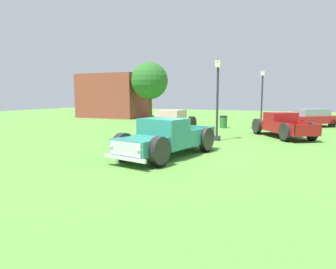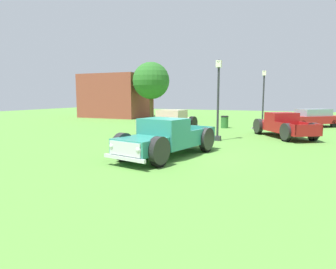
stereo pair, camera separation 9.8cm
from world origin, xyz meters
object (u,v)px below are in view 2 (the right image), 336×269
Objects in this scene: pickup_truck_behind_left at (172,122)px; lamp_post_near at (263,98)px; oak_tree_west at (151,81)px; pickup_truck_behind_right at (281,125)px; sedan_distant_a at (312,118)px; pickup_truck_foreground at (163,139)px; trash_can at (225,122)px; lamp_post_far at (218,99)px.

pickup_truck_behind_left is 8.19m from lamp_post_near.
pickup_truck_behind_right is at bearing -33.00° from oak_tree_west.
oak_tree_west reaches higher than sedan_distant_a.
pickup_truck_foreground reaches higher than trash_can.
oak_tree_west is (-8.92, 5.06, 3.55)m from trash_can.
lamp_post_far reaches higher than trash_can.
trash_can is (2.50, 4.55, -0.27)m from pickup_truck_behind_left.
pickup_truck_behind_left is 12.01m from oak_tree_west.
oak_tree_west is (-9.17, 17.09, 3.28)m from pickup_truck_foreground.
lamp_post_near is (-3.58, -1.84, 1.58)m from sedan_distant_a.
trash_can is at bearing 99.59° from lamp_post_far.
pickup_truck_behind_left is at bearing -56.23° from oak_tree_west.
sedan_distant_a is at bearing 27.25° from lamp_post_near.
pickup_truck_foreground reaches higher than sedan_distant_a.
lamp_post_far is (0.86, 5.43, 1.58)m from pickup_truck_foreground.
pickup_truck_behind_right is 1.11× the size of lamp_post_near.
lamp_post_near is at bearing 31.72° from trash_can.
sedan_distant_a is 4.33m from lamp_post_near.
pickup_truck_foreground is 5.72m from lamp_post_far.
pickup_truck_foreground reaches higher than pickup_truck_behind_right.
pickup_truck_behind_right is 16.05m from oak_tree_west.
pickup_truck_behind_left is at bearing -137.35° from sedan_distant_a.
lamp_post_far reaches higher than pickup_truck_foreground.
pickup_truck_foreground is 1.22× the size of lamp_post_far.
sedan_distant_a is at bearing 42.65° from pickup_truck_behind_left.
trash_can is at bearing 91.20° from pickup_truck_foreground.
pickup_truck_behind_left reaches higher than sedan_distant_a.
pickup_truck_behind_left is 1.07× the size of pickup_truck_behind_right.
lamp_post_near is at bearing 79.56° from lamp_post_far.
lamp_post_far is at bearing -100.44° from lamp_post_near.
lamp_post_far is 6.95m from trash_can.
sedan_distant_a is 15.56m from oak_tree_west.
sedan_distant_a is at bearing 29.19° from trash_can.
oak_tree_west reaches higher than trash_can.
pickup_truck_foreground is 0.91× the size of oak_tree_west.
pickup_truck_behind_left reaches higher than trash_can.
pickup_truck_behind_right is at bearing -72.49° from lamp_post_near.
lamp_post_near is 3.61m from trash_can.
pickup_truck_behind_right is 7.24m from sedan_distant_a.
sedan_distant_a is 1.01× the size of lamp_post_far.
pickup_truck_foreground is 1.09× the size of pickup_truck_behind_right.
pickup_truck_foreground is 12.04m from trash_can.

